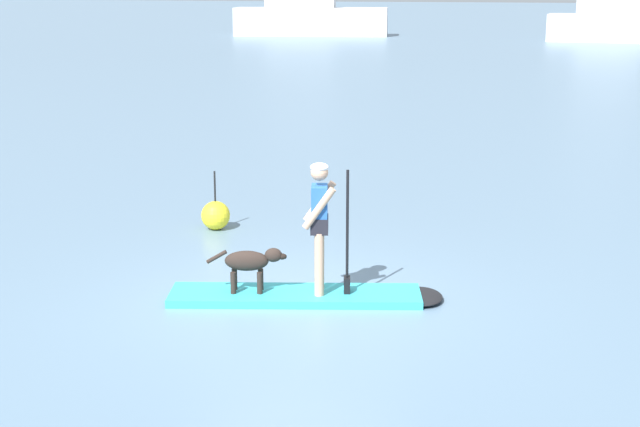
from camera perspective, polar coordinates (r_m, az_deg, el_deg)
The scene contains 7 objects.
ground_plane at distance 12.25m, azimuth -1.48°, elevation -5.14°, with size 400.00×400.00×0.00m, color slate.
paddleboard at distance 12.23m, azimuth -0.41°, elevation -4.92°, with size 3.55×1.77×0.10m.
person_paddler at distance 11.95m, azimuth 0.04°, elevation -0.30°, with size 0.67×0.57×1.67m.
dog at distance 12.14m, azimuth -4.16°, elevation -2.92°, with size 1.00×0.40×0.58m.
moored_boat_center at distance 75.27m, azimuth -0.66°, elevation 11.68°, with size 12.14×5.84×10.12m.
moored_boat_far_starboard at distance 70.12m, azimuth 17.26°, elevation 11.04°, with size 9.58×2.93×4.89m.
marker_buoy at distance 15.71m, azimuth -6.24°, elevation -0.11°, with size 0.47×0.47×0.97m.
Camera 1 is at (3.97, -10.91, 3.92)m, focal length 53.71 mm.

